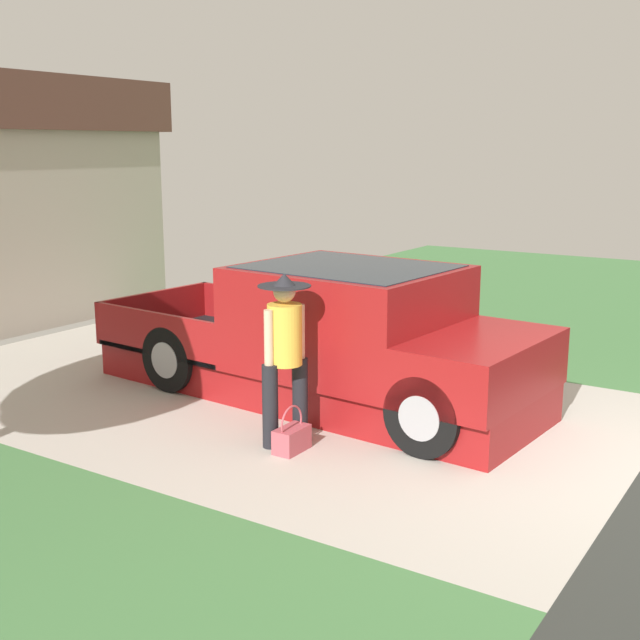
# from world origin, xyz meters

# --- Properties ---
(pickup_truck) EXTENTS (2.36, 5.59, 1.60)m
(pickup_truck) POSITION_xyz_m (0.39, 3.37, 0.73)
(pickup_truck) COLOR maroon
(pickup_truck) RESTS_ON ground
(person_with_hat) EXTENTS (0.52, 0.52, 1.71)m
(person_with_hat) POSITION_xyz_m (-1.03, 3.14, 0.97)
(person_with_hat) COLOR black
(person_with_hat) RESTS_ON ground
(handbag) EXTENTS (0.38, 0.21, 0.46)m
(handbag) POSITION_xyz_m (-1.19, 2.96, 0.14)
(handbag) COLOR #B24C56
(handbag) RESTS_ON ground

